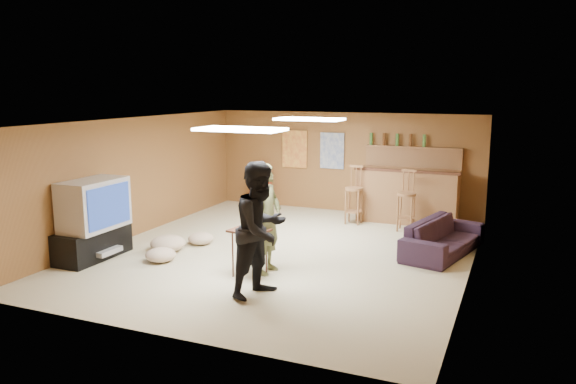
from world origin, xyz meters
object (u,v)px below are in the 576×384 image
at_px(tv_body, 94,204).
at_px(bar_counter, 407,196).
at_px(person_olive, 267,219).
at_px(person_black, 261,229).
at_px(tray_table, 250,253).
at_px(sofa, 443,237).

distance_m(tv_body, bar_counter, 6.09).
height_order(person_olive, person_black, person_black).
xyz_separation_m(bar_counter, person_black, (-1.00, -4.87, 0.35)).
bearing_deg(tray_table, person_olive, 54.64).
bearing_deg(sofa, person_black, 159.28).
bearing_deg(person_black, bar_counter, 6.01).
distance_m(person_olive, sofa, 3.10).
height_order(person_black, sofa, person_black).
distance_m(person_black, tray_table, 0.98).
bearing_deg(tray_table, person_black, -52.27).
height_order(tv_body, person_black, person_black).
xyz_separation_m(person_olive, sofa, (2.31, 1.99, -0.54)).
relative_size(person_black, sofa, 0.93).
bearing_deg(person_olive, tray_table, 146.40).
xyz_separation_m(person_black, tray_table, (-0.50, 0.64, -0.55)).
height_order(tv_body, person_olive, person_olive).
relative_size(bar_counter, person_olive, 1.21).
relative_size(bar_counter, tray_table, 2.86).
distance_m(bar_counter, person_olive, 4.21).
distance_m(person_olive, person_black, 0.94).
relative_size(tv_body, sofa, 0.57).
bearing_deg(person_olive, tv_body, 101.05).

